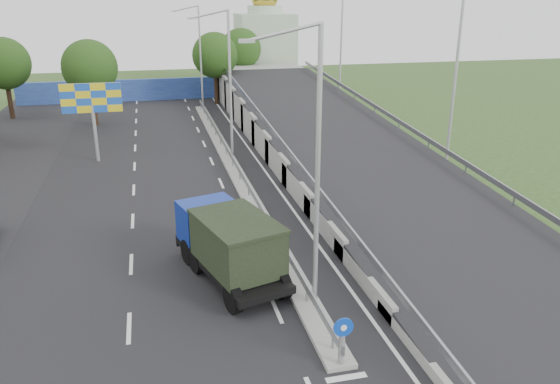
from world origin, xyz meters
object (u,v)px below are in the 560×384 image
object	(u,v)px
church	(265,44)
dump_truck	(229,242)
lamp_post_mid	(227,78)
billboard	(92,102)
lamp_post_near	(313,157)
sign_bollard	(342,341)
lamp_post_far	(198,51)

from	to	relation	value
church	dump_truck	xyz separation A→B (m)	(-12.48, -51.06, -3.72)
lamp_post_mid	church	bearing A→B (deg)	73.78
dump_truck	billboard	bearing A→B (deg)	92.61
lamp_post_near	dump_truck	xyz separation A→B (m)	(-2.59, 2.94, -4.21)
billboard	dump_truck	bearing A→B (deg)	-71.13
sign_bollard	lamp_post_near	world-z (taller)	lamp_post_near
lamp_post_mid	church	xyz separation A→B (m)	(9.89, 34.00, -0.50)
billboard	dump_truck	size ratio (longest dim) A/B	0.79
lamp_post_near	billboard	size ratio (longest dim) A/B	1.83
lamp_post_mid	billboard	xyz separation A→B (m)	(-9.11, 2.00, -1.62)
lamp_post_near	lamp_post_far	distance (m)	40.00
lamp_post_near	lamp_post_mid	distance (m)	20.00
sign_bollard	lamp_post_far	size ratio (longest dim) A/B	0.17
sign_bollard	lamp_post_far	world-z (taller)	lamp_post_far
lamp_post_near	dump_truck	distance (m)	5.75
lamp_post_near	billboard	xyz separation A→B (m)	(-9.11, 22.00, -1.62)
lamp_post_far	billboard	world-z (taller)	lamp_post_far
sign_bollard	lamp_post_near	distance (m)	6.12
lamp_post_mid	billboard	world-z (taller)	lamp_post_mid
lamp_post_far	billboard	bearing A→B (deg)	-116.84
lamp_post_near	sign_bollard	bearing A→B (deg)	-91.64
church	dump_truck	size ratio (longest dim) A/B	1.99
sign_bollard	lamp_post_near	bearing A→B (deg)	88.36
lamp_post_near	billboard	world-z (taller)	lamp_post_near
sign_bollard	lamp_post_far	xyz separation A→B (m)	(0.11, 43.83, 4.77)
church	lamp_post_near	bearing A→B (deg)	-100.38
lamp_post_far	church	distance (m)	17.15
sign_bollard	church	size ratio (longest dim) A/B	0.12
sign_bollard	lamp_post_near	size ratio (longest dim) A/B	0.17
sign_bollard	lamp_post_mid	distance (m)	24.30
billboard	dump_truck	xyz separation A→B (m)	(6.52, -19.06, -2.59)
church	billboard	distance (m)	37.23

